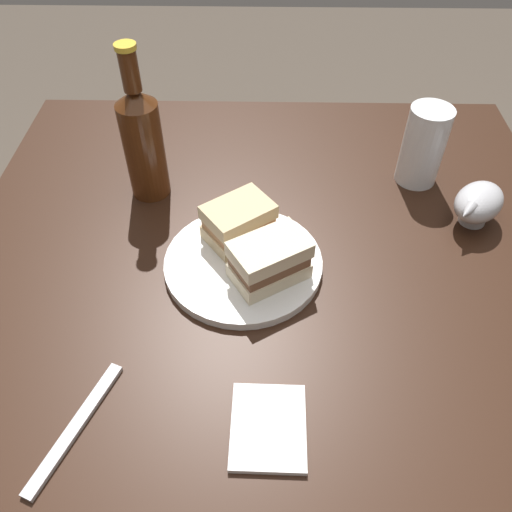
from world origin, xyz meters
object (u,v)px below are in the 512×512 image
Objects in this scene: sandwich_half_right at (239,222)px; napkin at (269,427)px; sandwich_half_left at (271,260)px; cider_bottle at (143,140)px; plate at (243,263)px; gravy_boat at (478,203)px; fork at (76,427)px; pint_glass at (422,151)px.

napkin is at bearing 8.73° from sandwich_half_right.
sandwich_half_left is at bearing 31.41° from sandwich_half_right.
cider_bottle is at bearing -128.47° from sandwich_half_right.
cider_bottle is at bearing -136.65° from plate.
gravy_boat is 0.56m from cider_bottle.
fork is (0.45, -0.02, -0.10)m from cider_bottle.
sandwich_half_right is at bearing -81.54° from gravy_boat.
pint_glass reaches higher than sandwich_half_left.
sandwich_half_left is 0.37m from gravy_boat.
pint_glass is 0.48m from cider_bottle.
fork is at bearing -35.59° from plate.
cider_bottle reaches higher than sandwich_half_left.
napkin is (0.45, 0.21, -0.10)m from cider_bottle.
plate is at bearing 165.97° from fork.
plate is at bearing -171.36° from napkin.
plate is 2.22× the size of napkin.
pint_glass is at bearing 95.24° from cider_bottle.
pint_glass is 0.53× the size of cider_bottle.
napkin is (0.37, -0.34, -0.04)m from gravy_boat.
gravy_boat is at bearing 82.62° from cider_bottle.
plate is 0.27m from napkin.
gravy_boat reaches higher than plate.
plate is 1.89× the size of sandwich_half_left.
cider_bottle reaches higher than fork.
napkin reaches higher than fork.
gravy_boat is at bearing 112.65° from sandwich_half_left.
pint_glass is 1.31× the size of napkin.
sandwich_half_right is (-0.05, -0.01, 0.04)m from plate.
pint_glass is 0.14m from gravy_boat.
plate is 0.40m from gravy_boat.
sandwich_half_right is 0.37m from fork.
napkin is at bearing -42.41° from gravy_boat.
cider_bottle is 0.50m from napkin.
pint_glass is at bearing 134.04° from sandwich_half_left.
pint_glass is at bearing 156.18° from fork.
napkin is at bearing -0.61° from sandwich_half_left.
fork is (0.00, -0.23, -0.00)m from napkin.
sandwich_half_right is 0.32m from napkin.
sandwich_half_left is 1.04× the size of sandwich_half_right.
fork is (0.27, -0.19, -0.00)m from plate.
fork is (0.32, -0.18, -0.04)m from sandwich_half_right.
cider_bottle reaches higher than pint_glass.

